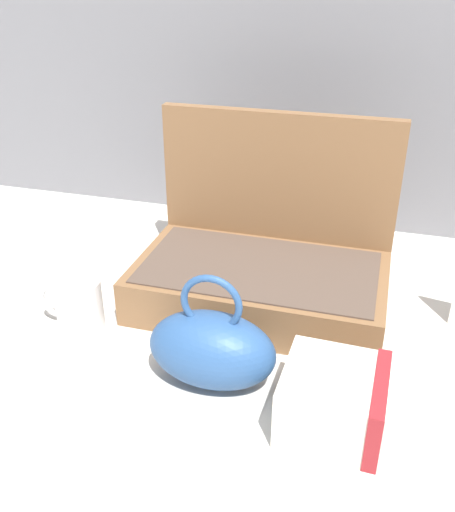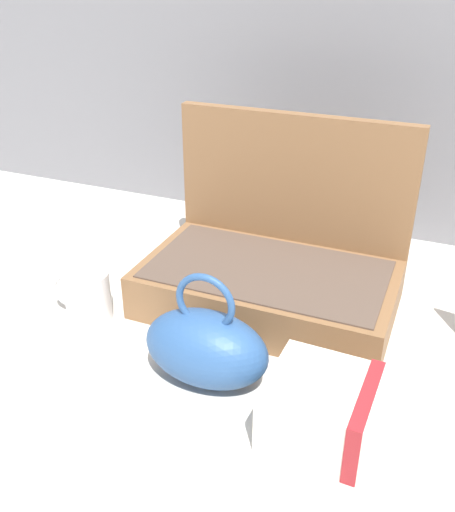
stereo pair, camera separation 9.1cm
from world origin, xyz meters
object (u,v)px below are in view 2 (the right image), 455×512
teal_pouch_handbag (206,347)px  cream_toiletry_bag (341,414)px  coffee_mug (87,296)px  open_suitcase (274,265)px

teal_pouch_handbag → cream_toiletry_bag: teal_pouch_handbag is taller
teal_pouch_handbag → coffee_mug: teal_pouch_handbag is taller
open_suitcase → teal_pouch_handbag: size_ratio=2.28×
open_suitcase → teal_pouch_handbag: 0.27m
teal_pouch_handbag → cream_toiletry_bag: (0.23, -0.04, -0.02)m
cream_toiletry_bag → coffee_mug: bearing=166.6°
teal_pouch_handbag → coffee_mug: size_ratio=1.69×
open_suitcase → coffee_mug: (-0.30, -0.19, -0.03)m
cream_toiletry_bag → coffee_mug: 0.52m
open_suitcase → cream_toiletry_bag: (0.20, -0.31, -0.03)m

